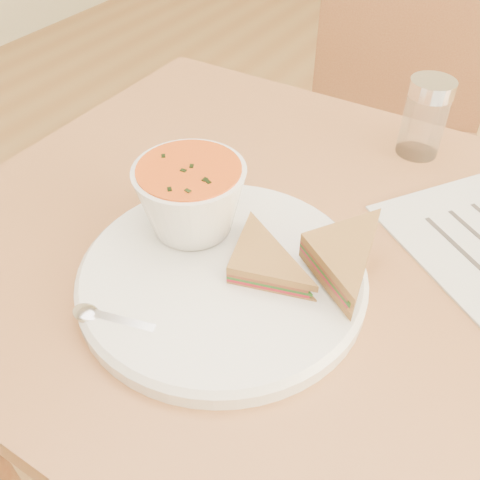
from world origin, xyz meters
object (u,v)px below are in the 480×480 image
Objects in this scene: chair_far at (393,162)px; plate at (222,276)px; dining_table at (323,432)px; soup_bowl at (191,201)px; condiment_shaker at (425,118)px.

plate is (0.02, -0.74, 0.29)m from chair_far.
soup_bowl is at bearing -160.94° from dining_table.
plate is at bearing -30.92° from soup_bowl.
chair_far is (-0.13, 0.64, 0.10)m from dining_table.
plate is at bearing -105.30° from condiment_shaker.
condiment_shaker is (0.11, -0.38, 0.33)m from chair_far.
plate is (-0.12, -0.10, 0.38)m from dining_table.
chair_far is at bearing 106.61° from condiment_shaker.
soup_bowl is (-0.05, -0.70, 0.34)m from chair_far.
dining_table is at bearing -86.32° from condiment_shaker.
soup_bowl reaches higher than plate.
soup_bowl is 1.12× the size of condiment_shaker.
dining_table is 8.18× the size of soup_bowl.
chair_far reaches higher than dining_table.
dining_table is 0.47m from soup_bowl.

